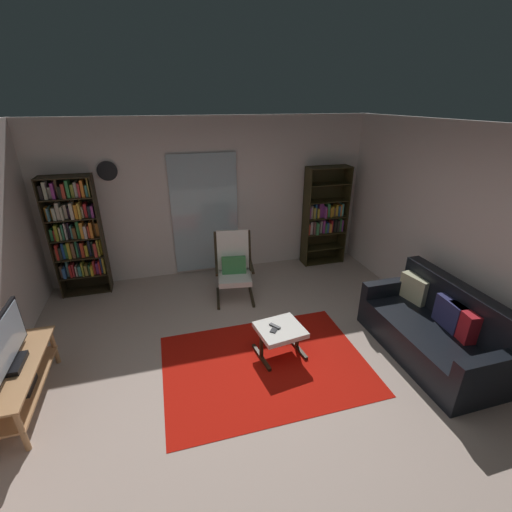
{
  "coord_description": "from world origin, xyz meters",
  "views": [
    {
      "loc": [
        -0.82,
        -2.78,
        2.82
      ],
      "look_at": [
        0.27,
        1.09,
        1.0
      ],
      "focal_mm": 24.39,
      "sensor_mm": 36.0,
      "label": 1
    }
  ],
  "objects_px": {
    "leather_sofa": "(434,331)",
    "cell_phone": "(275,329)",
    "tv_stand": "(17,380)",
    "tv_remote": "(275,326)",
    "bookshelf_near_tv": "(76,232)",
    "wall_clock": "(107,171)",
    "lounge_armchair": "(234,264)",
    "television": "(5,346)",
    "ottoman": "(280,332)",
    "bookshelf_near_sofa": "(324,217)"
  },
  "relations": [
    {
      "from": "tv_remote",
      "to": "wall_clock",
      "type": "xyz_separation_m",
      "value": [
        -1.84,
        2.41,
        1.47
      ]
    },
    {
      "from": "ottoman",
      "to": "wall_clock",
      "type": "distance_m",
      "value": 3.46
    },
    {
      "from": "lounge_armchair",
      "to": "cell_phone",
      "type": "bearing_deg",
      "value": -84.4
    },
    {
      "from": "bookshelf_near_sofa",
      "to": "leather_sofa",
      "type": "height_order",
      "value": "bookshelf_near_sofa"
    },
    {
      "from": "tv_stand",
      "to": "tv_remote",
      "type": "bearing_deg",
      "value": 1.48
    },
    {
      "from": "television",
      "to": "lounge_armchair",
      "type": "height_order",
      "value": "lounge_armchair"
    },
    {
      "from": "ottoman",
      "to": "tv_remote",
      "type": "bearing_deg",
      "value": 146.13
    },
    {
      "from": "tv_remote",
      "to": "ottoman",
      "type": "bearing_deg",
      "value": -67.54
    },
    {
      "from": "bookshelf_near_tv",
      "to": "lounge_armchair",
      "type": "bearing_deg",
      "value": -18.89
    },
    {
      "from": "tv_stand",
      "to": "cell_phone",
      "type": "relative_size",
      "value": 8.98
    },
    {
      "from": "bookshelf_near_sofa",
      "to": "ottoman",
      "type": "height_order",
      "value": "bookshelf_near_sofa"
    },
    {
      "from": "television",
      "to": "ottoman",
      "type": "distance_m",
      "value": 2.76
    },
    {
      "from": "leather_sofa",
      "to": "ottoman",
      "type": "bearing_deg",
      "value": 164.66
    },
    {
      "from": "leather_sofa",
      "to": "lounge_armchair",
      "type": "xyz_separation_m",
      "value": [
        -1.98,
        1.99,
        0.21
      ]
    },
    {
      "from": "bookshelf_near_tv",
      "to": "cell_phone",
      "type": "distance_m",
      "value": 3.35
    },
    {
      "from": "leather_sofa",
      "to": "ottoman",
      "type": "distance_m",
      "value": 1.83
    },
    {
      "from": "tv_stand",
      "to": "leather_sofa",
      "type": "height_order",
      "value": "leather_sofa"
    },
    {
      "from": "television",
      "to": "bookshelf_near_sofa",
      "type": "bearing_deg",
      "value": 28.02
    },
    {
      "from": "television",
      "to": "cell_phone",
      "type": "relative_size",
      "value": 6.27
    },
    {
      "from": "cell_phone",
      "to": "bookshelf_near_tv",
      "type": "bearing_deg",
      "value": 176.52
    },
    {
      "from": "bookshelf_near_tv",
      "to": "wall_clock",
      "type": "bearing_deg",
      "value": 18.03
    },
    {
      "from": "wall_clock",
      "to": "leather_sofa",
      "type": "bearing_deg",
      "value": -38.71
    },
    {
      "from": "leather_sofa",
      "to": "cell_phone",
      "type": "height_order",
      "value": "leather_sofa"
    },
    {
      "from": "bookshelf_near_sofa",
      "to": "lounge_armchair",
      "type": "xyz_separation_m",
      "value": [
        -1.85,
        -0.79,
        -0.34
      ]
    },
    {
      "from": "bookshelf_near_sofa",
      "to": "ottoman",
      "type": "xyz_separation_m",
      "value": [
        -1.63,
        -2.29,
        -0.56
      ]
    },
    {
      "from": "lounge_armchair",
      "to": "cell_phone",
      "type": "relative_size",
      "value": 7.3
    },
    {
      "from": "tv_stand",
      "to": "television",
      "type": "xyz_separation_m",
      "value": [
        0.0,
        0.01,
        0.41
      ]
    },
    {
      "from": "tv_stand",
      "to": "tv_remote",
      "type": "xyz_separation_m",
      "value": [
        2.67,
        0.07,
        0.07
      ]
    },
    {
      "from": "tv_remote",
      "to": "tv_stand",
      "type": "bearing_deg",
      "value": 147.82
    },
    {
      "from": "ottoman",
      "to": "tv_remote",
      "type": "xyz_separation_m",
      "value": [
        -0.05,
        0.04,
        0.08
      ]
    },
    {
      "from": "television",
      "to": "ottoman",
      "type": "height_order",
      "value": "television"
    },
    {
      "from": "wall_clock",
      "to": "lounge_armchair",
      "type": "bearing_deg",
      "value": -29.46
    },
    {
      "from": "bookshelf_near_tv",
      "to": "lounge_armchair",
      "type": "relative_size",
      "value": 1.8
    },
    {
      "from": "bookshelf_near_sofa",
      "to": "lounge_armchair",
      "type": "relative_size",
      "value": 1.74
    },
    {
      "from": "bookshelf_near_tv",
      "to": "bookshelf_near_sofa",
      "type": "distance_m",
      "value": 4.08
    },
    {
      "from": "ottoman",
      "to": "cell_phone",
      "type": "distance_m",
      "value": 0.11
    },
    {
      "from": "wall_clock",
      "to": "tv_remote",
      "type": "bearing_deg",
      "value": -52.62
    },
    {
      "from": "leather_sofa",
      "to": "lounge_armchair",
      "type": "distance_m",
      "value": 2.82
    },
    {
      "from": "leather_sofa",
      "to": "ottoman",
      "type": "height_order",
      "value": "leather_sofa"
    },
    {
      "from": "television",
      "to": "bookshelf_near_sofa",
      "type": "distance_m",
      "value": 4.93
    },
    {
      "from": "tv_stand",
      "to": "bookshelf_near_tv",
      "type": "relative_size",
      "value": 0.68
    },
    {
      "from": "lounge_armchair",
      "to": "ottoman",
      "type": "xyz_separation_m",
      "value": [
        0.22,
        -1.5,
        -0.23
      ]
    },
    {
      "from": "bookshelf_near_tv",
      "to": "lounge_armchair",
      "type": "distance_m",
      "value": 2.4
    },
    {
      "from": "lounge_armchair",
      "to": "wall_clock",
      "type": "distance_m",
      "value": 2.33
    },
    {
      "from": "bookshelf_near_sofa",
      "to": "ottoman",
      "type": "bearing_deg",
      "value": -125.37
    },
    {
      "from": "bookshelf_near_tv",
      "to": "wall_clock",
      "type": "distance_m",
      "value": 1.03
    },
    {
      "from": "bookshelf_near_tv",
      "to": "wall_clock",
      "type": "relative_size",
      "value": 6.36
    },
    {
      "from": "bookshelf_near_sofa",
      "to": "cell_phone",
      "type": "bearing_deg",
      "value": -126.41
    },
    {
      "from": "ottoman",
      "to": "tv_remote",
      "type": "height_order",
      "value": "tv_remote"
    },
    {
      "from": "television",
      "to": "leather_sofa",
      "type": "height_order",
      "value": "television"
    }
  ]
}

